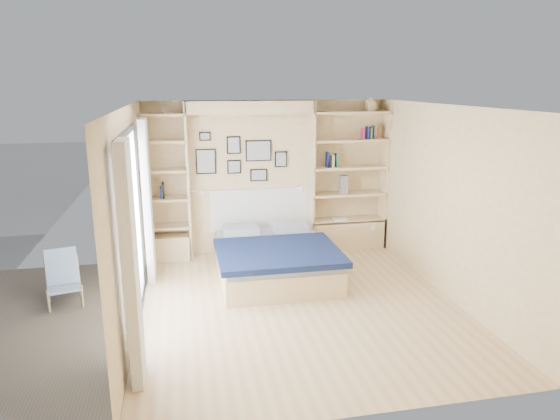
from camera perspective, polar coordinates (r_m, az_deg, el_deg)
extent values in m
plane|color=#D1B37C|center=(6.52, 2.09, -10.77)|extent=(4.50, 4.50, 0.00)
plane|color=beige|center=(8.25, -1.44, 3.74)|extent=(4.00, 0.00, 4.00)
plane|color=beige|center=(4.05, 9.69, -7.88)|extent=(4.00, 0.00, 4.00)
plane|color=beige|center=(5.97, -16.82, -1.02)|extent=(0.00, 4.50, 4.50)
plane|color=beige|center=(6.84, 18.73, 0.74)|extent=(0.00, 4.50, 4.50)
plane|color=white|center=(5.91, 2.32, 11.73)|extent=(4.50, 4.50, 0.00)
cube|color=#DFBB86|center=(7.96, -10.49, 3.12)|extent=(0.04, 0.35, 2.50)
cube|color=#DFBB86|center=(8.23, 3.59, 3.69)|extent=(0.04, 0.35, 2.50)
cube|color=#DFBB86|center=(7.90, -3.46, 11.65)|extent=(2.00, 0.35, 0.20)
cube|color=#DFBB86|center=(8.65, 11.84, 3.93)|extent=(0.04, 0.35, 2.50)
cube|color=#DFBB86|center=(7.98, -15.37, 2.87)|extent=(0.04, 0.35, 2.50)
cube|color=#DFBB86|center=(8.66, 7.65, -2.70)|extent=(1.30, 0.35, 0.50)
cube|color=#DFBB86|center=(8.23, -12.60, -4.19)|extent=(0.70, 0.35, 0.40)
cube|color=black|center=(5.80, -17.22, 8.38)|extent=(0.04, 2.08, 0.06)
cube|color=black|center=(6.39, -15.74, -11.62)|extent=(0.04, 2.08, 0.06)
cube|color=black|center=(5.04, -17.37, -5.67)|extent=(0.04, 0.06, 2.20)
cube|color=black|center=(6.99, -15.75, -0.01)|extent=(0.04, 0.06, 2.20)
cube|color=silver|center=(6.00, -16.54, -2.20)|extent=(0.01, 2.00, 2.20)
cube|color=white|center=(4.75, -16.66, -6.20)|extent=(0.10, 0.45, 2.30)
cube|color=white|center=(7.24, -14.92, 0.94)|extent=(0.10, 0.45, 2.30)
cube|color=#DFBB86|center=(8.59, 7.71, -1.10)|extent=(1.30, 0.35, 0.04)
cube|color=#DFBB86|center=(8.48, 7.81, 1.83)|extent=(1.30, 0.35, 0.04)
cube|color=#DFBB86|center=(8.39, 7.91, 4.83)|extent=(1.30, 0.35, 0.04)
cube|color=#DFBB86|center=(8.33, 8.02, 7.88)|extent=(1.30, 0.35, 0.04)
cube|color=#DFBB86|center=(8.29, 8.13, 10.97)|extent=(1.30, 0.35, 0.04)
cube|color=#DFBB86|center=(8.13, -12.73, -1.85)|extent=(0.70, 0.35, 0.04)
cube|color=#DFBB86|center=(8.02, -12.91, 1.24)|extent=(0.70, 0.35, 0.04)
cube|color=#DFBB86|center=(7.93, -13.09, 4.41)|extent=(0.70, 0.35, 0.04)
cube|color=#DFBB86|center=(7.87, -13.27, 7.64)|extent=(0.70, 0.35, 0.04)
cube|color=#DFBB86|center=(7.83, -13.44, 10.54)|extent=(0.70, 0.35, 0.04)
cube|color=#DFBB86|center=(7.39, -0.73, -6.20)|extent=(1.60, 2.00, 0.35)
cube|color=#999EA7|center=(7.31, -0.73, -4.54)|extent=(1.56, 1.96, 0.10)
cube|color=#101A3C|center=(6.97, -0.22, -4.89)|extent=(1.70, 1.40, 0.08)
cube|color=#999EA7|center=(7.88, -4.54, -2.34)|extent=(0.55, 0.40, 0.12)
cube|color=#999EA7|center=(8.01, 1.16, -2.02)|extent=(0.55, 0.40, 0.12)
cube|color=white|center=(8.32, -2.21, 0.08)|extent=(1.70, 0.04, 0.70)
cube|color=black|center=(8.07, -8.47, 5.51)|extent=(0.32, 0.02, 0.40)
cube|color=gray|center=(8.06, -8.46, 5.50)|extent=(0.28, 0.01, 0.36)
cube|color=black|center=(8.07, -5.32, 7.40)|extent=(0.22, 0.02, 0.28)
cube|color=gray|center=(8.06, -5.31, 7.39)|extent=(0.18, 0.01, 0.24)
cube|color=black|center=(8.12, -5.26, 4.94)|extent=(0.22, 0.02, 0.22)
cube|color=gray|center=(8.11, -5.25, 4.93)|extent=(0.18, 0.01, 0.18)
cube|color=black|center=(8.13, -2.48, 6.79)|extent=(0.42, 0.02, 0.34)
cube|color=gray|center=(8.12, -2.47, 6.78)|extent=(0.38, 0.01, 0.30)
cube|color=black|center=(8.19, -2.45, 4.01)|extent=(0.28, 0.02, 0.20)
cube|color=gray|center=(8.18, -2.44, 4.00)|extent=(0.24, 0.01, 0.16)
cube|color=black|center=(8.22, 0.10, 5.82)|extent=(0.20, 0.02, 0.26)
cube|color=gray|center=(8.21, 0.11, 5.81)|extent=(0.16, 0.01, 0.22)
cube|color=black|center=(8.02, -8.57, 8.33)|extent=(0.18, 0.02, 0.14)
cube|color=gray|center=(8.01, -8.57, 8.33)|extent=(0.14, 0.01, 0.10)
cylinder|color=silver|center=(7.92, -9.42, 2.14)|extent=(0.20, 0.02, 0.02)
cone|color=white|center=(7.93, -8.69, 2.03)|extent=(0.13, 0.12, 0.15)
cylinder|color=silver|center=(8.15, 2.75, 2.67)|extent=(0.20, 0.02, 0.02)
cone|color=white|center=(8.13, 2.07, 2.50)|extent=(0.13, 0.12, 0.15)
cube|color=maroon|center=(8.26, 5.47, 5.49)|extent=(0.02, 0.15, 0.17)
cube|color=navy|center=(8.25, 5.44, 5.74)|extent=(0.03, 0.15, 0.25)
cube|color=black|center=(8.26, 5.67, 5.60)|extent=(0.03, 0.15, 0.20)
cube|color=#BFB28C|center=(8.28, 5.98, 5.59)|extent=(0.04, 0.15, 0.20)
cube|color=#21543B|center=(8.30, 6.46, 5.69)|extent=(0.03, 0.15, 0.22)
cube|color=#AC2A47|center=(8.39, 9.40, 8.63)|extent=(0.02, 0.15, 0.18)
cube|color=navy|center=(8.41, 9.90, 8.69)|extent=(0.03, 0.15, 0.20)
cube|color=black|center=(8.42, 10.07, 8.71)|extent=(0.03, 0.15, 0.20)
cube|color=#BFB28C|center=(8.43, 10.16, 8.62)|extent=(0.04, 0.15, 0.18)
cube|color=#275A50|center=(8.45, 10.65, 8.75)|extent=(0.03, 0.15, 0.22)
cube|color=#A62E20|center=(8.47, 10.83, 8.64)|extent=(0.03, 0.15, 0.19)
cube|color=navy|center=(7.99, -13.49, 1.94)|extent=(0.02, 0.15, 0.17)
cube|color=black|center=(7.98, -13.21, 2.22)|extent=(0.03, 0.15, 0.25)
cube|color=#DFBB86|center=(8.40, 10.28, 11.58)|extent=(0.13, 0.13, 0.15)
cone|color=#DFBB86|center=(8.39, 10.32, 12.36)|extent=(0.20, 0.20, 0.08)
cube|color=slate|center=(8.41, 7.27, 2.93)|extent=(0.12, 0.12, 0.30)
cube|color=white|center=(8.48, 6.87, -1.02)|extent=(0.22, 0.16, 0.03)
cylinder|color=tan|center=(6.79, -24.94, -9.55)|extent=(0.06, 0.12, 0.34)
cylinder|color=tan|center=(6.79, -21.67, -9.20)|extent=(0.06, 0.12, 0.34)
cylinder|color=tan|center=(7.20, -25.06, -7.45)|extent=(0.10, 0.28, 0.57)
cylinder|color=tan|center=(7.20, -22.01, -7.13)|extent=(0.10, 0.28, 0.57)
cube|color=#295CAA|center=(6.92, -23.42, -8.30)|extent=(0.49, 0.55, 0.13)
cube|color=#295CAA|center=(7.16, -23.68, -5.92)|extent=(0.43, 0.28, 0.46)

